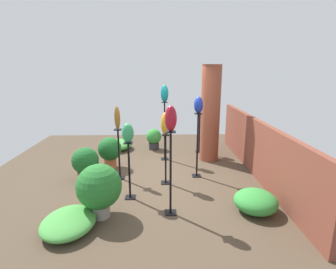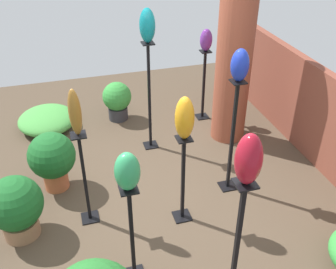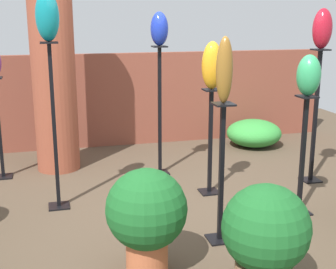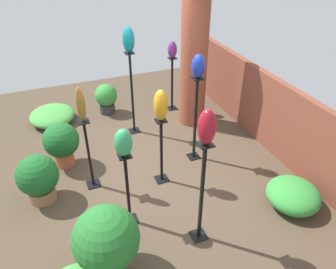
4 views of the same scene
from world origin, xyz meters
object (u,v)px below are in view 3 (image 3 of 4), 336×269
at_px(brick_pillar, 53,64).
at_px(art_vase_ruby, 322,29).
at_px(pedestal_ruby, 315,122).
at_px(art_vase_bronze, 224,70).
at_px(pedestal_cobalt, 160,116).
at_px(pedestal_amber, 210,147).
at_px(pedestal_jade, 302,161).
at_px(pedestal_violet, 0,133).
at_px(pedestal_teal, 55,134).
at_px(art_vase_jade, 309,75).
at_px(art_vase_cobalt, 159,29).
at_px(potted_plant_front_right, 266,234).
at_px(art_vase_amber, 212,65).
at_px(art_vase_teal, 47,16).
at_px(potted_plant_mid_left, 147,214).
at_px(pedestal_bronze, 221,180).

height_order(brick_pillar, art_vase_ruby, brick_pillar).
relative_size(brick_pillar, pedestal_ruby, 1.73).
bearing_deg(art_vase_bronze, brick_pillar, 118.55).
bearing_deg(pedestal_cobalt, brick_pillar, 156.79).
bearing_deg(pedestal_amber, pedestal_jade, -47.56).
distance_m(pedestal_violet, art_vase_ruby, 3.70).
relative_size(pedestal_teal, art_vase_jade, 4.36).
bearing_deg(pedestal_amber, art_vase_cobalt, 116.12).
xyz_separation_m(pedestal_violet, potted_plant_front_right, (1.90, -2.84, -0.12)).
bearing_deg(art_vase_ruby, pedestal_ruby, 0.00).
xyz_separation_m(pedestal_teal, art_vase_amber, (1.55, -0.01, 0.60)).
height_order(pedestal_jade, art_vase_teal, art_vase_teal).
relative_size(art_vase_bronze, potted_plant_front_right, 0.68).
height_order(brick_pillar, potted_plant_mid_left, brick_pillar).
height_order(art_vase_teal, potted_plant_front_right, art_vase_teal).
height_order(pedestal_jade, pedestal_violet, pedestal_violet).
relative_size(pedestal_teal, art_vase_bronze, 3.11).
xyz_separation_m(pedestal_jade, art_vase_cobalt, (-1.01, 1.44, 1.16)).
xyz_separation_m(brick_pillar, art_vase_jade, (2.16, -1.93, 0.03)).
xyz_separation_m(brick_pillar, art_vase_cobalt, (1.15, -0.49, 0.40)).
height_order(art_vase_jade, art_vase_bronze, art_vase_bronze).
bearing_deg(brick_pillar, art_vase_ruby, -23.12).
xyz_separation_m(pedestal_teal, potted_plant_mid_left, (0.59, -1.39, -0.28)).
bearing_deg(brick_pillar, pedestal_bronze, -61.45).
xyz_separation_m(pedestal_teal, art_vase_bronze, (1.27, -1.05, 0.68)).
distance_m(pedestal_violet, pedestal_teal, 1.21).
height_order(pedestal_violet, pedestal_bronze, same).
bearing_deg(art_vase_ruby, art_vase_jade, -127.44).
distance_m(brick_pillar, pedestal_jade, 3.00).
bearing_deg(pedestal_amber, art_vase_ruby, 2.54).
xyz_separation_m(pedestal_violet, pedestal_bronze, (1.87, -2.09, 0.00)).
bearing_deg(potted_plant_mid_left, art_vase_ruby, 33.10).
xyz_separation_m(brick_pillar, pedestal_bronze, (1.23, -2.26, -0.75)).
xyz_separation_m(pedestal_jade, pedestal_ruby, (0.58, 0.76, 0.17)).
xyz_separation_m(pedestal_cobalt, art_vase_teal, (-1.19, -0.72, 1.12)).
height_order(pedestal_ruby, art_vase_jade, art_vase_jade).
bearing_deg(potted_plant_mid_left, pedestal_ruby, 33.10).
bearing_deg(pedestal_amber, potted_plant_mid_left, -125.05).
height_order(pedestal_jade, pedestal_ruby, pedestal_ruby).
bearing_deg(art_vase_teal, art_vase_ruby, 0.93).
distance_m(pedestal_jade, art_vase_bronze, 1.33).
bearing_deg(brick_pillar, pedestal_amber, -39.06).
bearing_deg(art_vase_jade, art_vase_bronze, -160.28).
distance_m(pedestal_bronze, art_vase_ruby, 2.19).
bearing_deg(art_vase_cobalt, art_vase_jade, -55.05).
distance_m(art_vase_amber, art_vase_ruby, 1.28).
bearing_deg(art_vase_jade, pedestal_jade, 26.57).
bearing_deg(art_vase_cobalt, pedestal_jade, -55.05).
xyz_separation_m(pedestal_jade, art_vase_ruby, (0.58, 0.76, 1.17)).
bearing_deg(potted_plant_mid_left, art_vase_teal, 112.87).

